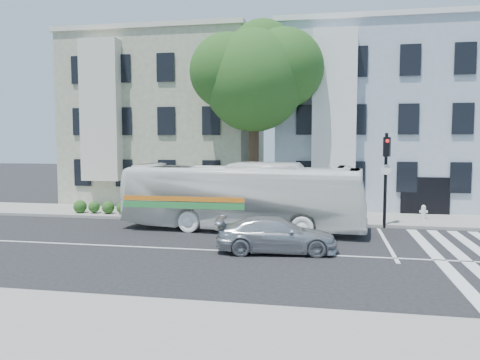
% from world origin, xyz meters
% --- Properties ---
extents(ground, '(120.00, 120.00, 0.00)m').
position_xyz_m(ground, '(0.00, 0.00, 0.00)').
color(ground, black).
rests_on(ground, ground).
extents(sidewalk_far, '(80.00, 4.00, 0.15)m').
position_xyz_m(sidewalk_far, '(0.00, 8.00, 0.07)').
color(sidewalk_far, gray).
rests_on(sidewalk_far, ground).
extents(sidewalk_near, '(80.00, 4.00, 0.15)m').
position_xyz_m(sidewalk_near, '(0.00, -8.00, 0.07)').
color(sidewalk_near, gray).
rests_on(sidewalk_near, ground).
extents(building_left, '(12.00, 10.00, 11.00)m').
position_xyz_m(building_left, '(-7.00, 15.00, 5.50)').
color(building_left, gray).
rests_on(building_left, ground).
extents(building_right, '(12.00, 10.00, 11.00)m').
position_xyz_m(building_right, '(7.00, 15.00, 5.50)').
color(building_right, '#96A5B3').
rests_on(building_right, ground).
extents(street_tree, '(7.30, 5.90, 11.10)m').
position_xyz_m(street_tree, '(0.06, 8.74, 7.83)').
color(street_tree, '#2D2116').
rests_on(street_tree, ground).
extents(bus, '(3.64, 11.64, 3.19)m').
position_xyz_m(bus, '(0.11, 4.21, 1.60)').
color(bus, white).
rests_on(bus, ground).
extents(sedan, '(2.40, 4.77, 1.33)m').
position_xyz_m(sedan, '(2.19, 0.18, 0.66)').
color(sedan, '#BBBCC3').
rests_on(sedan, ground).
extents(hedge, '(8.37, 3.29, 0.70)m').
position_xyz_m(hedge, '(-5.40, 6.80, 0.50)').
color(hedge, '#226721').
rests_on(hedge, sidewalk_far).
extents(traffic_signal, '(0.45, 0.54, 4.58)m').
position_xyz_m(traffic_signal, '(6.80, 5.94, 2.96)').
color(traffic_signal, black).
rests_on(traffic_signal, ground).
extents(fire_hydrant, '(0.40, 0.24, 0.73)m').
position_xyz_m(fire_hydrant, '(9.00, 8.19, 0.52)').
color(fire_hydrant, silver).
rests_on(fire_hydrant, sidewalk_far).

